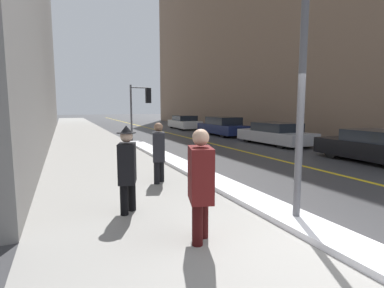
% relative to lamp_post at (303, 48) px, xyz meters
% --- Properties ---
extents(ground_plane, '(160.00, 160.00, 0.00)m').
position_rel_lamp_post_xyz_m(ground_plane, '(-0.27, -1.04, -2.91)').
color(ground_plane, '#38383A').
extents(sidewalk_slab, '(4.00, 80.00, 0.01)m').
position_rel_lamp_post_xyz_m(sidewalk_slab, '(-2.27, 13.96, -2.90)').
color(sidewalk_slab, gray).
rests_on(sidewalk_slab, ground).
extents(road_centre_stripe, '(0.16, 80.00, 0.00)m').
position_rel_lamp_post_xyz_m(road_centre_stripe, '(3.73, 13.96, -2.91)').
color(road_centre_stripe, gold).
rests_on(road_centre_stripe, ground).
extents(snow_bank_curb, '(0.74, 14.63, 0.12)m').
position_rel_lamp_post_xyz_m(snow_bank_curb, '(-0.05, 5.08, -2.85)').
color(snow_bank_curb, white).
rests_on(snow_bank_curb, ground).
extents(lamp_post, '(0.28, 0.28, 4.85)m').
position_rel_lamp_post_xyz_m(lamp_post, '(0.00, 0.00, 0.00)').
color(lamp_post, '#515156').
rests_on(lamp_post, ground).
extents(traffic_light_near, '(1.31, 0.43, 3.25)m').
position_rel_lamp_post_xyz_m(traffic_light_near, '(0.79, 13.88, -0.58)').
color(traffic_light_near, '#515156').
rests_on(traffic_light_near, ground).
extents(pedestrian_with_shoulder_bag, '(0.46, 0.78, 1.66)m').
position_rel_lamp_post_xyz_m(pedestrian_with_shoulder_bag, '(-1.82, -0.03, -1.99)').
color(pedestrian_with_shoulder_bag, '#340C0C').
rests_on(pedestrian_with_shoulder_bag, ground).
extents(pedestrian_in_fedora, '(0.43, 0.57, 1.64)m').
position_rel_lamp_post_xyz_m(pedestrian_in_fedora, '(-2.56, 1.58, -2.01)').
color(pedestrian_in_fedora, black).
rests_on(pedestrian_in_fedora, ground).
extents(pedestrian_trailing, '(0.43, 0.57, 1.57)m').
position_rel_lamp_post_xyz_m(pedestrian_trailing, '(-1.37, 3.49, -2.04)').
color(pedestrian_trailing, black).
rests_on(pedestrian_trailing, ground).
extents(parked_car_black, '(1.92, 4.51, 1.16)m').
position_rel_lamp_post_xyz_m(parked_car_black, '(6.58, 3.11, -2.35)').
color(parked_car_black, black).
rests_on(parked_car_black, ground).
extents(parked_car_silver, '(1.88, 4.51, 1.15)m').
position_rel_lamp_post_xyz_m(parked_car_silver, '(6.68, 8.90, -2.36)').
color(parked_car_silver, '#B2B2B7').
rests_on(parked_car_silver, ground).
extents(parked_car_navy, '(1.79, 4.82, 1.27)m').
position_rel_lamp_post_xyz_m(parked_car_navy, '(6.69, 14.61, -2.30)').
color(parked_car_navy, navy).
rests_on(parked_car_navy, ground).
extents(parked_car_white, '(1.95, 4.68, 1.21)m').
position_rel_lamp_post_xyz_m(parked_car_white, '(6.44, 21.29, -2.33)').
color(parked_car_white, silver).
rests_on(parked_car_white, ground).
extents(fire_hydrant, '(0.20, 0.20, 0.70)m').
position_rel_lamp_post_xyz_m(fire_hydrant, '(-0.01, 7.61, -2.56)').
color(fire_hydrant, gold).
rests_on(fire_hydrant, ground).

